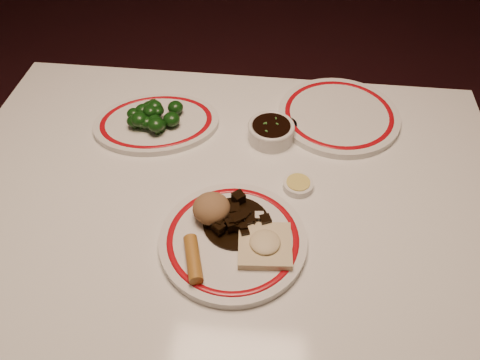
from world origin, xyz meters
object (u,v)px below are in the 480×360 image
(broccoli_plate, at_px, (157,123))
(main_plate, at_px, (233,240))
(fried_wonton, at_px, (265,245))
(broccoli_pile, at_px, (152,115))
(rice_mound, at_px, (211,208))
(soy_bowl, at_px, (271,132))
(dining_table, at_px, (224,227))
(spring_roll, at_px, (193,259))
(stirfry_heap, at_px, (236,220))

(broccoli_plate, bearing_deg, main_plate, -55.12)
(fried_wonton, relative_size, broccoli_pile, 0.82)
(rice_mound, xyz_separation_m, broccoli_plate, (-0.18, 0.28, -0.04))
(broccoli_plate, relative_size, soy_bowl, 3.23)
(dining_table, xyz_separation_m, soy_bowl, (0.09, 0.20, 0.11))
(spring_roll, xyz_separation_m, fried_wonton, (0.13, 0.05, -0.00))
(rice_mound, relative_size, broccoli_pile, 0.57)
(rice_mound, relative_size, soy_bowl, 0.69)
(stirfry_heap, bearing_deg, dining_table, 116.30)
(fried_wonton, bearing_deg, rice_mound, 150.28)
(stirfry_heap, bearing_deg, soy_bowl, 79.68)
(spring_roll, bearing_deg, broccoli_plate, 95.65)
(stirfry_heap, distance_m, broccoli_plate, 0.37)
(fried_wonton, relative_size, broccoli_plate, 0.31)
(stirfry_heap, relative_size, broccoli_pile, 1.04)
(fried_wonton, distance_m, broccoli_plate, 0.45)
(dining_table, relative_size, broccoli_pile, 9.29)
(soy_bowl, bearing_deg, rice_mound, -110.53)
(main_plate, distance_m, spring_roll, 0.09)
(main_plate, height_order, soy_bowl, soy_bowl)
(broccoli_pile, height_order, soy_bowl, broccoli_pile)
(spring_roll, relative_size, broccoli_plate, 0.27)
(broccoli_pile, xyz_separation_m, soy_bowl, (0.28, -0.01, -0.02))
(dining_table, xyz_separation_m, fried_wonton, (0.10, -0.12, 0.12))
(stirfry_heap, relative_size, broccoli_plate, 0.39)
(stirfry_heap, bearing_deg, fried_wonton, -39.89)
(soy_bowl, bearing_deg, broccoli_pile, 178.06)
(main_plate, height_order, spring_roll, spring_roll)
(dining_table, height_order, broccoli_pile, broccoli_pile)
(main_plate, distance_m, stirfry_heap, 0.04)
(main_plate, distance_m, soy_bowl, 0.31)
(main_plate, xyz_separation_m, spring_roll, (-0.06, -0.06, 0.02))
(rice_mound, xyz_separation_m, stirfry_heap, (0.05, -0.01, -0.01))
(dining_table, height_order, spring_roll, spring_roll)
(dining_table, bearing_deg, spring_roll, -99.78)
(stirfry_heap, xyz_separation_m, broccoli_pile, (-0.23, 0.28, 0.01))
(fried_wonton, bearing_deg, main_plate, 164.65)
(main_plate, bearing_deg, soy_bowl, 80.48)
(main_plate, xyz_separation_m, broccoli_pile, (-0.23, 0.32, 0.03))
(main_plate, bearing_deg, broccoli_plate, 124.88)
(rice_mound, bearing_deg, broccoli_pile, 124.12)
(broccoli_pile, bearing_deg, main_plate, -53.91)
(broccoli_pile, bearing_deg, rice_mound, -55.88)
(main_plate, relative_size, broccoli_plate, 0.85)
(broccoli_pile, bearing_deg, broccoli_plate, 49.03)
(broccoli_plate, distance_m, soy_bowl, 0.28)
(stirfry_heap, bearing_deg, spring_roll, -124.19)
(rice_mound, distance_m, stirfry_heap, 0.05)
(main_plate, relative_size, stirfry_heap, 2.17)
(spring_roll, distance_m, stirfry_heap, 0.12)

